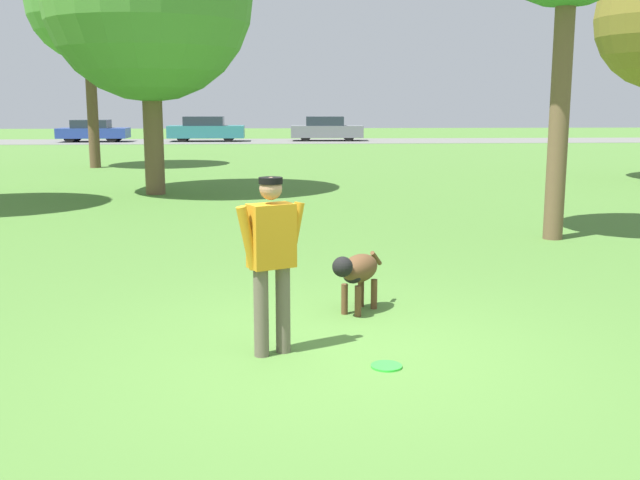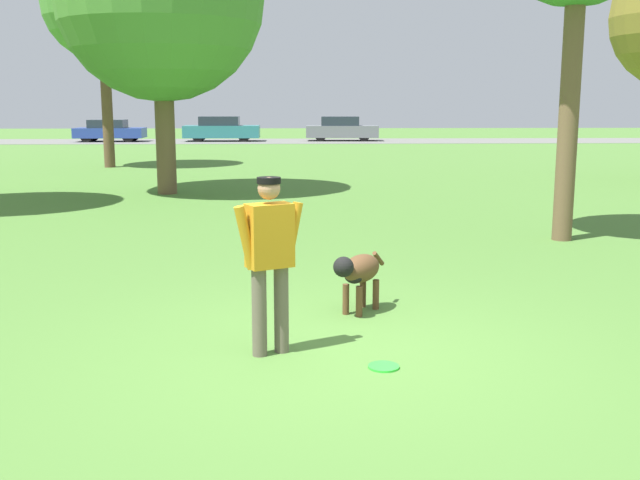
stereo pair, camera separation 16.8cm
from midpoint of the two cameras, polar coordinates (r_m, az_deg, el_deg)
The scene contains 9 objects.
ground_plane at distance 6.74m, azimuth 0.54°, elevation -8.55°, with size 120.00×120.00×0.00m, color #4C7A33.
far_road_strip at distance 43.82m, azimuth -3.02°, elevation 7.53°, with size 120.00×6.00×0.01m.
person at distance 6.48m, azimuth -4.46°, elevation -0.96°, with size 0.62×0.37×1.57m.
dog at distance 7.86m, azimuth 2.23°, elevation -2.38°, with size 0.65×0.83×0.66m.
frisbee at distance 6.39m, azimuth 4.32°, elevation -9.56°, with size 0.26×0.26×0.02m.
tree_far_left at distance 27.08m, azimuth -17.54°, elevation 16.92°, with size 3.97×3.97×7.49m.
parked_car_blue at distance 44.86m, azimuth -17.02°, elevation 7.95°, with size 3.89×1.86×1.25m.
parked_car_teal at distance 43.97m, azimuth -8.81°, elevation 8.34°, with size 4.34×1.83×1.43m.
parked_car_grey at distance 44.10m, azimuth 0.38°, elevation 8.45°, with size 4.25×1.94×1.42m.
Camera 1 is at (-0.55, -6.35, 2.19)m, focal length 42.00 mm.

